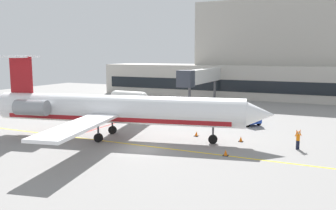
{
  "coord_description": "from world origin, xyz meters",
  "views": [
    {
      "loc": [
        15.92,
        -28.5,
        8.83
      ],
      "look_at": [
        -1.34,
        8.67,
        3.0
      ],
      "focal_mm": 38.06,
      "sensor_mm": 36.0,
      "label": 1
    }
  ],
  "objects_px": {
    "pushback_tractor": "(163,110)",
    "marshaller": "(298,140)",
    "regional_jet": "(112,109)",
    "fuel_tank": "(129,97)",
    "baggage_tug": "(248,118)"
  },
  "relations": [
    {
      "from": "regional_jet",
      "to": "pushback_tractor",
      "type": "relative_size",
      "value": 8.08
    },
    {
      "from": "baggage_tug",
      "to": "pushback_tractor",
      "type": "bearing_deg",
      "value": 174.5
    },
    {
      "from": "fuel_tank",
      "to": "marshaller",
      "type": "xyz_separation_m",
      "value": [
        30.52,
        -20.13,
        -0.36
      ]
    },
    {
      "from": "baggage_tug",
      "to": "marshaller",
      "type": "relative_size",
      "value": 2.3
    },
    {
      "from": "regional_jet",
      "to": "pushback_tractor",
      "type": "xyz_separation_m",
      "value": [
        -1.09,
        14.68,
        -2.17
      ]
    },
    {
      "from": "pushback_tractor",
      "to": "marshaller",
      "type": "relative_size",
      "value": 2.13
    },
    {
      "from": "regional_jet",
      "to": "fuel_tank",
      "type": "distance_m",
      "value": 26.7
    },
    {
      "from": "marshaller",
      "to": "baggage_tug",
      "type": "bearing_deg",
      "value": 124.69
    },
    {
      "from": "pushback_tractor",
      "to": "marshaller",
      "type": "xyz_separation_m",
      "value": [
        19.33,
        -11.16,
        0.01
      ]
    },
    {
      "from": "regional_jet",
      "to": "fuel_tank",
      "type": "height_order",
      "value": "regional_jet"
    },
    {
      "from": "baggage_tug",
      "to": "pushback_tractor",
      "type": "height_order",
      "value": "pushback_tractor"
    },
    {
      "from": "baggage_tug",
      "to": "pushback_tractor",
      "type": "xyz_separation_m",
      "value": [
        -12.43,
        1.2,
        0.06
      ]
    },
    {
      "from": "baggage_tug",
      "to": "marshaller",
      "type": "xyz_separation_m",
      "value": [
        6.9,
        -9.97,
        0.07
      ]
    },
    {
      "from": "pushback_tractor",
      "to": "regional_jet",
      "type": "bearing_deg",
      "value": -85.76
    },
    {
      "from": "regional_jet",
      "to": "fuel_tank",
      "type": "relative_size",
      "value": 4.19
    }
  ]
}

